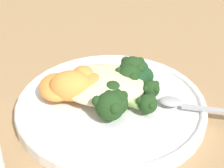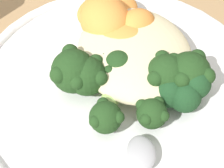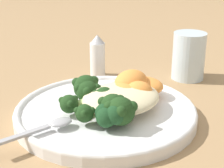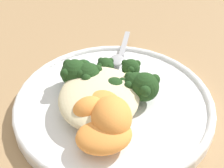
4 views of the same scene
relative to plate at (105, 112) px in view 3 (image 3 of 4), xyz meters
The scene contains 19 objects.
ground_plane 0.02m from the plate, behind, with size 4.00×4.00×0.00m, color #9E7A51.
plate is the anchor object (origin of this frame).
quinoa_mound 0.04m from the plate, 122.04° to the left, with size 0.13×0.11×0.03m, color beige.
broccoli_stalk_0 0.04m from the plate, 93.20° to the right, with size 0.07×0.12×0.04m.
broccoli_stalk_1 0.03m from the plate, 84.53° to the right, with size 0.07×0.10×0.04m.
broccoli_stalk_2 0.03m from the plate, 127.74° to the left, with size 0.07×0.07×0.03m.
broccoli_stalk_3 0.04m from the plate, 10.40° to the right, with size 0.11×0.08×0.03m.
broccoli_stalk_4 0.05m from the plate, 31.45° to the left, with size 0.12×0.03×0.03m.
broccoli_stalk_5 0.05m from the plate, 65.46° to the left, with size 0.08×0.04×0.04m.
broccoli_stalk_6 0.07m from the plate, 72.07° to the left, with size 0.11×0.08×0.04m.
broccoli_stalk_7 0.06m from the plate, 78.35° to the left, with size 0.08×0.06×0.03m.
sweet_potato_chunk_0 0.09m from the plate, behind, with size 0.07×0.06×0.03m, color orange.
sweet_potato_chunk_1 0.04m from the plate, 155.67° to the left, with size 0.07×0.06×0.03m, color orange.
sweet_potato_chunk_2 0.07m from the plate, behind, with size 0.07×0.05×0.05m, color orange.
sweet_potato_chunk_3 0.06m from the plate, 146.00° to the left, with size 0.05×0.04×0.04m, color orange.
kale_tuft 0.07m from the plate, 55.01° to the left, with size 0.05×0.05×0.04m.
spoon 0.11m from the plate, ahead, with size 0.12×0.03×0.01m.
water_glass 0.26m from the plate, behind, with size 0.07×0.07×0.10m, color silver.
salt_shaker 0.21m from the plate, 130.21° to the right, with size 0.03×0.03×0.09m.
Camera 3 is at (0.40, 0.39, 0.28)m, focal length 60.00 mm.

